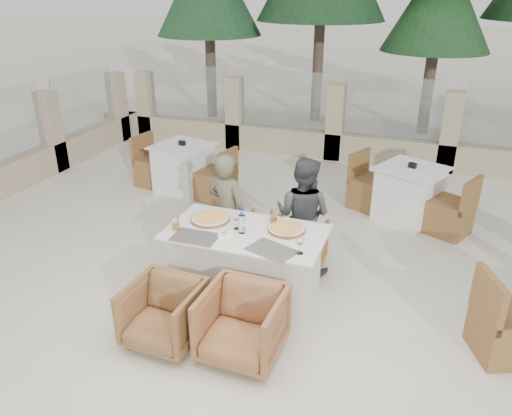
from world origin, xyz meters
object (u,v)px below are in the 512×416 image
(pizza_right, at_px, (287,229))
(bg_table_a, at_px, (184,169))
(pizza_left, at_px, (210,218))
(dining_table, at_px, (246,264))
(diner_left, at_px, (227,211))
(diner_right, at_px, (303,215))
(bg_table_b, at_px, (409,194))
(armchair_far_right, at_px, (297,246))
(armchair_near_left, at_px, (164,314))
(olive_dish, at_px, (225,234))
(wine_glass_centre, at_px, (237,221))
(beer_glass_right, at_px, (274,216))
(armchair_near_right, at_px, (242,324))
(beer_glass_left, at_px, (176,223))
(armchair_far_left, at_px, (227,235))
(wine_glass_corner, at_px, (300,245))
(water_bottle, at_px, (242,222))

(pizza_right, bearing_deg, bg_table_a, 136.30)
(pizza_left, relative_size, pizza_right, 1.08)
(dining_table, relative_size, bg_table_a, 0.98)
(diner_left, height_order, diner_right, diner_right)
(bg_table_b, bearing_deg, diner_right, -96.56)
(armchair_far_right, xyz_separation_m, diner_right, (0.05, 0.01, 0.40))
(armchair_near_left, distance_m, diner_left, 1.55)
(pizza_right, bearing_deg, olive_dish, -149.82)
(wine_glass_centre, distance_m, armchair_far_right, 1.02)
(beer_glass_right, xyz_separation_m, bg_table_a, (-2.16, 2.09, -0.46))
(beer_glass_right, relative_size, diner_left, 0.11)
(armchair_near_right, height_order, diner_left, diner_left)
(armchair_far_right, bearing_deg, beer_glass_left, 43.61)
(diner_left, relative_size, diner_right, 0.99)
(dining_table, bearing_deg, armchair_far_left, 125.56)
(wine_glass_centre, distance_m, beer_glass_left, 0.62)
(wine_glass_corner, relative_size, armchair_near_left, 0.28)
(armchair_near_right, bearing_deg, beer_glass_left, 147.15)
(wine_glass_centre, height_order, beer_glass_right, wine_glass_centre)
(diner_right, xyz_separation_m, bg_table_b, (1.04, 1.78, -0.30))
(beer_glass_right, distance_m, diner_right, 0.51)
(wine_glass_corner, distance_m, armchair_far_left, 1.63)
(beer_glass_left, distance_m, bg_table_a, 2.93)
(diner_right, relative_size, bg_table_b, 0.83)
(dining_table, xyz_separation_m, bg_table_a, (-1.96, 2.39, 0.00))
(pizza_left, distance_m, beer_glass_left, 0.39)
(armchair_far_left, height_order, diner_right, diner_right)
(diner_left, height_order, bg_table_a, diner_left)
(pizza_left, distance_m, bg_table_b, 3.09)
(dining_table, xyz_separation_m, wine_glass_centre, (-0.11, 0.02, 0.48))
(armchair_near_right, bearing_deg, diner_left, 118.76)
(pizza_right, distance_m, bg_table_b, 2.63)
(wine_glass_centre, bearing_deg, armchair_near_left, -109.56)
(armchair_far_left, xyz_separation_m, armchair_far_right, (0.87, -0.01, 0.01))
(bg_table_a, bearing_deg, pizza_right, -33.38)
(beer_glass_left, relative_size, bg_table_b, 0.09)
(water_bottle, relative_size, beer_glass_right, 1.57)
(pizza_right, bearing_deg, armchair_far_right, 93.73)
(beer_glass_left, bearing_deg, water_bottle, 13.78)
(armchair_far_right, relative_size, diner_right, 0.46)
(wine_glass_corner, height_order, beer_glass_left, wine_glass_corner)
(dining_table, relative_size, armchair_far_left, 2.68)
(dining_table, height_order, bg_table_b, same)
(armchair_far_right, bearing_deg, diner_right, -170.53)
(pizza_right, xyz_separation_m, wine_glass_corner, (0.25, -0.40, 0.07))
(armchair_near_left, bearing_deg, bg_table_a, 116.91)
(armchair_near_left, distance_m, bg_table_a, 3.66)
(olive_dish, relative_size, diner_right, 0.08)
(dining_table, height_order, armchair_near_left, dining_table)
(olive_dish, distance_m, diner_left, 0.80)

